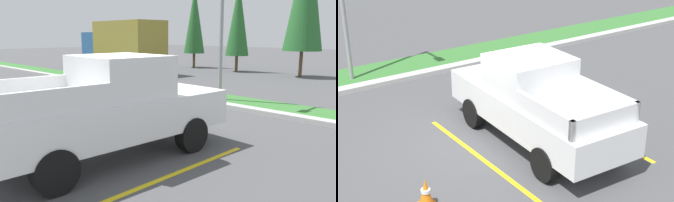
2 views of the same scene
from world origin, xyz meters
TOP-DOWN VIEW (x-y plane):
  - ground_plane at (0.00, 0.00)m, footprint 120.00×120.00m
  - parking_line_near at (-0.91, -0.86)m, footprint 0.12×4.80m
  - parking_line_far at (2.19, -0.86)m, footprint 0.12×4.80m
  - curb_strip at (0.00, 5.00)m, footprint 56.00×0.40m
  - grass_median at (0.00, 6.10)m, footprint 56.00×1.80m
  - pickup_truck_main at (0.64, -0.81)m, footprint 2.16×5.31m
  - traffic_cone at (-2.79, -1.80)m, footprint 0.36×0.36m

SIDE VIEW (x-z plane):
  - ground_plane at x=0.00m, z-range 0.00..0.00m
  - parking_line_near at x=-0.91m, z-range 0.00..0.01m
  - parking_line_far at x=2.19m, z-range 0.00..0.01m
  - grass_median at x=0.00m, z-range 0.00..0.06m
  - curb_strip at x=0.00m, z-range 0.00..0.15m
  - traffic_cone at x=-2.79m, z-range -0.01..0.59m
  - pickup_truck_main at x=0.64m, z-range -0.01..2.09m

